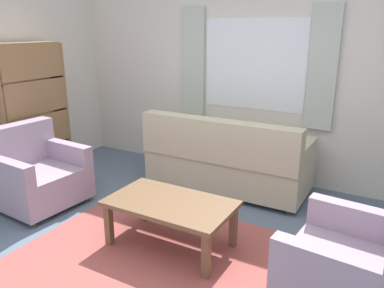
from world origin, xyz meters
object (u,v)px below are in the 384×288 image
armchair_right (359,270)px  bookshelf (36,118)px  couch (226,161)px  coffee_table (170,207)px  armchair_left (36,174)px

armchair_right → bookshelf: bearing=-94.3°
couch → coffee_table: bearing=94.5°
coffee_table → armchair_left: bearing=-179.9°
armchair_left → coffee_table: bearing=-86.3°
couch → coffee_table: 1.39m
bookshelf → coffee_table: bearing=76.5°
armchair_left → armchair_right: size_ratio=0.97×
armchair_left → coffee_table: armchair_left is taller
couch → armchair_right: 2.24m
couch → armchair_right: couch is taller
coffee_table → bookshelf: bearing=166.5°
bookshelf → couch: bearing=109.8°
armchair_left → armchair_right: 3.30m
coffee_table → bookshelf: 2.48m
bookshelf → armchair_right: bearing=80.1°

